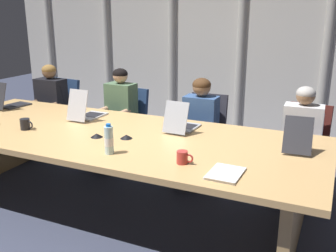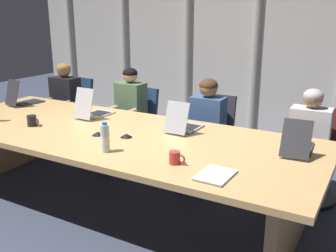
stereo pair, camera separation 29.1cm
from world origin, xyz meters
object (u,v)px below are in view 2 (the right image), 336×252
(person_right_mid, at_px, (307,141))
(person_left_mid, at_px, (127,112))
(office_chair_center, at_px, (210,146))
(water_bottle_secondary, at_px, (105,139))
(laptop_left_mid, at_px, (94,111))
(conference_mic_left_side, at_px, (126,135))
(coffee_mug_far, at_px, (32,121))
(conference_mic_middle, at_px, (98,133))
(laptop_left_end, at_px, (24,99))
(laptop_center, at_px, (184,125))
(office_chair_right_mid, at_px, (309,165))
(spiral_notepad, at_px, (215,175))
(person_center, at_px, (204,124))
(coffee_mug_near, at_px, (175,158))
(office_chair_left_end, at_px, (73,121))
(laptop_right_mid, at_px, (298,144))
(office_chair_left_mid, at_px, (135,133))
(person_left_end, at_px, (61,102))

(person_right_mid, bearing_deg, person_left_mid, -92.15)
(office_chair_center, bearing_deg, water_bottle_secondary, -9.07)
(laptop_left_mid, relative_size, conference_mic_left_side, 3.99)
(coffee_mug_far, distance_m, conference_mic_middle, 0.76)
(laptop_left_end, bearing_deg, water_bottle_secondary, -106.90)
(laptop_center, xyz_separation_m, coffee_mug_far, (-1.37, -0.61, -0.00))
(coffee_mug_far, bearing_deg, office_chair_right_mid, 29.42)
(water_bottle_secondary, relative_size, spiral_notepad, 0.80)
(water_bottle_secondary, xyz_separation_m, conference_mic_middle, (-0.33, 0.31, -0.10))
(conference_mic_middle, bearing_deg, person_left_mid, 113.26)
(person_center, bearing_deg, coffee_mug_far, -47.81)
(person_center, bearing_deg, laptop_center, 4.87)
(coffee_mug_near, relative_size, spiral_notepad, 0.42)
(person_right_mid, bearing_deg, person_center, -92.22)
(office_chair_right_mid, bearing_deg, laptop_left_end, -69.53)
(office_chair_center, height_order, person_center, person_center)
(person_right_mid, height_order, coffee_mug_far, person_right_mid)
(office_chair_center, xyz_separation_m, spiral_notepad, (0.72, -1.61, 0.41))
(laptop_center, xyz_separation_m, office_chair_left_end, (-2.14, 0.76, -0.46))
(coffee_mug_near, height_order, conference_mic_left_side, coffee_mug_near)
(person_center, bearing_deg, laptop_left_mid, -58.77)
(spiral_notepad, bearing_deg, water_bottle_secondary, -179.85)
(coffee_mug_near, bearing_deg, person_center, 105.65)
(person_center, relative_size, coffee_mug_far, 8.18)
(office_chair_center, xyz_separation_m, coffee_mug_far, (-1.32, -1.37, 0.46))
(laptop_center, bearing_deg, laptop_right_mid, -90.60)
(person_right_mid, xyz_separation_m, conference_mic_left_side, (-1.39, -1.04, 0.13))
(person_left_mid, bearing_deg, laptop_center, 64.04)
(laptop_left_end, distance_m, conference_mic_left_side, 1.89)
(laptop_left_mid, distance_m, water_bottle_secondary, 1.13)
(spiral_notepad, bearing_deg, laptop_right_mid, 65.77)
(laptop_left_end, height_order, office_chair_right_mid, laptop_left_end)
(laptop_left_mid, bearing_deg, office_chair_left_mid, 1.33)
(laptop_left_mid, bearing_deg, person_left_end, 60.94)
(laptop_left_end, bearing_deg, conference_mic_left_side, -96.95)
(person_right_mid, bearing_deg, laptop_left_end, -81.58)
(person_left_end, bearing_deg, laptop_left_mid, 61.48)
(office_chair_center, bearing_deg, laptop_left_mid, -53.29)
(office_chair_right_mid, relative_size, person_left_mid, 0.77)
(laptop_left_mid, height_order, spiral_notepad, laptop_left_mid)
(person_left_end, bearing_deg, office_chair_left_mid, 99.34)
(laptop_left_end, bearing_deg, laptop_right_mid, -84.25)
(conference_mic_left_side, bearing_deg, office_chair_left_end, 146.04)
(coffee_mug_near, bearing_deg, office_chair_right_mid, 64.89)
(person_left_mid, height_order, coffee_mug_far, person_left_mid)
(person_center, relative_size, person_right_mid, 1.01)
(laptop_center, xyz_separation_m, conference_mic_middle, (-0.61, -0.52, -0.04))
(laptop_left_mid, xyz_separation_m, office_chair_right_mid, (2.13, 0.79, -0.47))
(laptop_left_mid, relative_size, office_chair_right_mid, 0.48)
(conference_mic_left_side, relative_size, spiral_notepad, 0.35)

